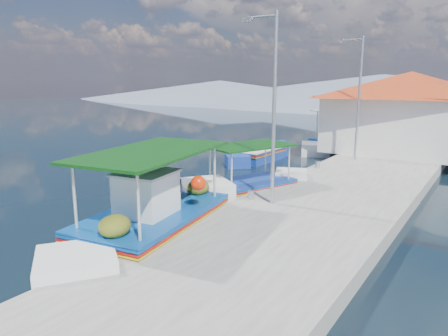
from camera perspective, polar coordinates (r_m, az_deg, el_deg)
The scene contains 10 objects.
ground at distance 14.90m, azimuth -13.10°, elevation -5.55°, with size 160.00×160.00×0.00m, color black.
quay at distance 16.74m, azimuth 17.02°, elevation -2.90°, with size 5.00×44.00×0.50m, color #B0ADA5.
bollards at distance 16.68m, azimuth 9.44°, elevation -1.16°, with size 0.20×17.20×0.30m.
main_caique at distance 12.02m, azimuth -9.37°, elevation -7.01°, with size 3.44×8.49×2.84m.
caique_green_canopy at distance 15.97m, azimuth 3.65°, elevation -2.77°, with size 3.20×5.67×2.27m.
caique_blue_hull at distance 23.06m, azimuth 4.92°, elevation 1.77°, with size 1.89×5.92×1.05m.
caique_far at distance 27.28m, azimuth 16.91°, elevation 3.46°, with size 4.39×7.68×2.90m.
harbor_building at distance 24.96m, azimuth 24.35°, elevation 7.31°, with size 10.49×10.49×4.40m.
lamp_post_near at distance 13.02m, azimuth 6.67°, elevation 9.43°, with size 1.21×0.14×6.00m.
lamp_post_far at distance 21.39m, azimuth 18.13°, elevation 10.02°, with size 1.21×0.14×6.00m.
Camera 1 is at (10.54, -9.51, 4.49)m, focal length 32.74 mm.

